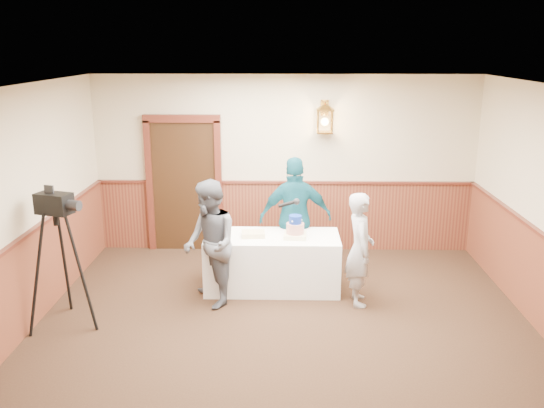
{
  "coord_description": "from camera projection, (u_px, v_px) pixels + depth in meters",
  "views": [
    {
      "loc": [
        -0.0,
        -5.42,
        3.23
      ],
      "look_at": [
        -0.16,
        1.7,
        1.25
      ],
      "focal_mm": 38.0,
      "sensor_mm": 36.0,
      "label": 1
    }
  ],
  "objects": [
    {
      "name": "assistant_p",
      "position": [
        296.0,
        218.0,
        8.11
      ],
      "size": [
        1.06,
        0.52,
        1.74
      ],
      "primitive_type": "imported",
      "rotation": [
        0.0,
        0.0,
        3.24
      ],
      "color": "#114C5B",
      "rests_on": "ground"
    },
    {
      "name": "sheet_cake_yellow",
      "position": [
        253.0,
        234.0,
        7.7
      ],
      "size": [
        0.33,
        0.26,
        0.06
      ],
      "primitive_type": "cube",
      "rotation": [
        0.0,
        0.0,
        0.08
      ],
      "color": "#D6B580",
      "rests_on": "display_table"
    },
    {
      "name": "baker",
      "position": [
        360.0,
        249.0,
        7.27
      ],
      "size": [
        0.37,
        0.55,
        1.47
      ],
      "primitive_type": "imported",
      "rotation": [
        0.0,
        0.0,
        1.6
      ],
      "color": "#A4A5AA",
      "rests_on": "ground"
    },
    {
      "name": "tiered_cake",
      "position": [
        295.0,
        229.0,
        7.63
      ],
      "size": [
        0.32,
        0.32,
        0.3
      ],
      "rotation": [
        0.0,
        0.0,
        -0.08
      ],
      "color": "#FBF5C3",
      "rests_on": "display_table"
    },
    {
      "name": "ground",
      "position": [
        284.0,
        361.0,
        6.09
      ],
      "size": [
        7.0,
        7.0,
        0.0
      ],
      "primitive_type": "plane",
      "color": "black",
      "rests_on": "ground"
    },
    {
      "name": "display_table",
      "position": [
        272.0,
        262.0,
        7.82
      ],
      "size": [
        1.8,
        0.8,
        0.75
      ],
      "primitive_type": "cube",
      "color": "white",
      "rests_on": "ground"
    },
    {
      "name": "tv_camera_rig",
      "position": [
        61.0,
        268.0,
        6.68
      ],
      "size": [
        0.64,
        0.59,
        1.62
      ],
      "rotation": [
        0.0,
        0.0,
        -0.3
      ],
      "color": "black",
      "rests_on": "ground"
    },
    {
      "name": "room_shell",
      "position": [
        280.0,
        211.0,
        6.12
      ],
      "size": [
        6.02,
        7.02,
        2.81
      ],
      "color": "beige",
      "rests_on": "ground"
    },
    {
      "name": "interviewer",
      "position": [
        210.0,
        244.0,
        7.22
      ],
      "size": [
        1.57,
        0.97,
        1.62
      ],
      "rotation": [
        0.0,
        0.0,
        -1.17
      ],
      "color": "#555860",
      "rests_on": "ground"
    },
    {
      "name": "sheet_cake_green",
      "position": [
        220.0,
        230.0,
        7.88
      ],
      "size": [
        0.31,
        0.27,
        0.06
      ],
      "primitive_type": "cube",
      "rotation": [
        0.0,
        0.0,
        0.25
      ],
      "color": "#96C38A",
      "rests_on": "display_table"
    }
  ]
}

